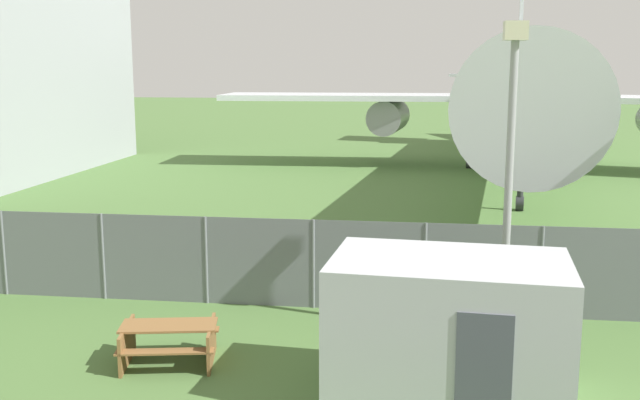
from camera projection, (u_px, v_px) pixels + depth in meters
perimeter_fence at (313, 264)px, 17.21m from camera, size 56.07×0.07×2.09m
airplane at (521, 88)px, 38.37m from camera, size 32.82×41.15×12.86m
portable_cabin at (448, 330)px, 12.45m from camera, size 4.05×2.73×2.43m
picnic_bench_near_cabin at (169, 339)px, 14.10m from camera, size 2.02×1.71×0.76m
light_mast at (510, 145)px, 14.67m from camera, size 0.44×0.44×6.39m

